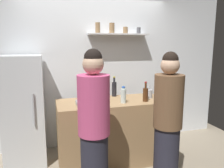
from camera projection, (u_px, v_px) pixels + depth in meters
back_wall_assembly at (94, 70)px, 3.86m from camera, size 4.80×0.32×2.60m
refrigerator at (24, 110)px, 3.26m from camera, size 0.57×0.62×1.60m
counter at (112, 131)px, 3.34m from camera, size 1.58×0.68×0.94m
baking_pan at (89, 103)px, 3.06m from camera, size 0.34×0.24×0.05m
utensil_holder at (149, 94)px, 3.42m from camera, size 0.11×0.11×0.22m
wine_bottle_amber_glass at (145, 94)px, 3.21m from camera, size 0.08×0.08×0.29m
wine_bottle_dark_glass at (114, 89)px, 3.53m from camera, size 0.07×0.07×0.32m
water_bottle_plastic at (123, 96)px, 3.12m from camera, size 0.08×0.08×0.24m
person_brown_jacket at (167, 123)px, 2.64m from camera, size 0.34×0.34×1.67m
person_pink_top at (94, 130)px, 2.38m from camera, size 0.34×0.34×1.71m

